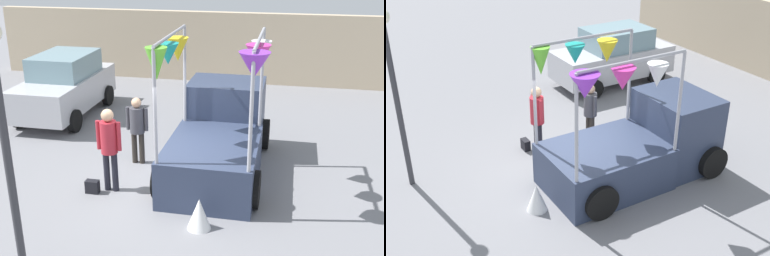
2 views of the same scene
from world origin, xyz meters
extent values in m
plane|color=slate|center=(0.00, 0.00, 0.00)|extent=(60.00, 60.00, 0.00)
cube|color=#2D3851|center=(0.95, 0.33, 0.50)|extent=(1.90, 2.60, 1.00)
cube|color=#2D3851|center=(0.95, 2.33, 0.90)|extent=(1.80, 1.40, 1.80)
cube|color=#8CB2C6|center=(0.95, 2.33, 1.35)|extent=(1.76, 1.37, 0.60)
cylinder|color=black|center=(0.00, 2.68, 0.38)|extent=(0.22, 0.76, 0.76)
cylinder|color=black|center=(1.90, 2.68, 0.38)|extent=(0.22, 0.76, 0.76)
cylinder|color=black|center=(0.00, -0.37, 0.38)|extent=(0.22, 0.76, 0.76)
cylinder|color=black|center=(1.90, -0.37, 0.38)|extent=(0.22, 0.76, 0.76)
cylinder|color=#A5A5AD|center=(0.08, 1.55, 2.10)|extent=(0.07, 0.07, 2.21)
cylinder|color=#A5A5AD|center=(1.82, 1.55, 2.10)|extent=(0.07, 0.07, 2.21)
cylinder|color=#A5A5AD|center=(0.08, -0.89, 2.10)|extent=(0.07, 0.07, 2.21)
cylinder|color=#A5A5AD|center=(1.82, -0.89, 2.10)|extent=(0.07, 0.07, 2.21)
cylinder|color=#A5A5AD|center=(0.08, 0.33, 3.21)|extent=(0.07, 2.44, 0.07)
cylinder|color=#A5A5AD|center=(1.82, 0.33, 3.21)|extent=(0.07, 2.44, 0.07)
cone|color=#66CC33|center=(0.08, -0.72, 2.88)|extent=(0.43, 0.43, 0.60)
cone|color=purple|center=(1.82, -0.72, 2.94)|extent=(0.77, 0.77, 0.46)
cone|color=teal|center=(0.08, 0.10, 2.89)|extent=(0.49, 0.49, 0.42)
cone|color=#D83399|center=(1.82, 0.10, 2.92)|extent=(0.65, 0.65, 0.44)
cone|color=yellow|center=(0.08, 0.91, 2.82)|extent=(0.60, 0.60, 0.50)
cone|color=white|center=(1.82, 0.91, 2.83)|extent=(0.45, 0.45, 0.48)
cube|color=#B7B7BC|center=(-4.17, 3.99, 0.77)|extent=(1.70, 4.00, 0.90)
cube|color=#72939E|center=(-4.17, 4.14, 1.55)|extent=(1.50, 2.10, 0.66)
cylinder|color=black|center=(-5.02, 5.24, 0.32)|extent=(0.18, 0.64, 0.64)
cylinder|color=black|center=(-3.32, 5.24, 0.32)|extent=(0.18, 0.64, 0.64)
cylinder|color=black|center=(-5.02, 2.74, 0.32)|extent=(0.18, 0.64, 0.64)
cylinder|color=black|center=(-3.32, 2.74, 0.32)|extent=(0.18, 0.64, 0.64)
cylinder|color=black|center=(-1.18, -0.30, 0.43)|extent=(0.13, 0.13, 0.86)
cylinder|color=black|center=(-1.00, -0.30, 0.43)|extent=(0.13, 0.13, 0.86)
cylinder|color=#B22633|center=(-1.09, -0.30, 1.20)|extent=(0.34, 0.34, 0.68)
sphere|color=tan|center=(-1.09, -0.30, 1.67)|extent=(0.26, 0.26, 0.26)
cylinder|color=#B22633|center=(-1.31, -0.30, 1.24)|extent=(0.09, 0.09, 0.61)
cylinder|color=#B22633|center=(-0.87, -0.30, 1.24)|extent=(0.09, 0.09, 0.61)
cylinder|color=#2D2823|center=(-1.05, 1.15, 0.39)|extent=(0.13, 0.13, 0.77)
cylinder|color=#2D2823|center=(-0.87, 1.15, 0.39)|extent=(0.13, 0.13, 0.77)
cylinder|color=#3F3F47|center=(-0.96, 1.15, 1.08)|extent=(0.34, 0.34, 0.61)
sphere|color=tan|center=(-0.96, 1.15, 1.50)|extent=(0.23, 0.23, 0.23)
cylinder|color=#3F3F47|center=(-1.18, 1.15, 1.11)|extent=(0.09, 0.09, 0.55)
cylinder|color=#3F3F47|center=(-0.74, 1.15, 1.11)|extent=(0.09, 0.09, 0.55)
cube|color=black|center=(-1.44, -0.50, 0.14)|extent=(0.28, 0.16, 0.28)
cylinder|color=#333338|center=(-1.32, -3.39, 1.83)|extent=(0.12, 0.12, 3.66)
cube|color=tan|center=(0.00, 8.97, 1.30)|extent=(18.00, 0.36, 2.60)
cone|color=white|center=(1.00, -1.37, 0.30)|extent=(0.62, 0.62, 0.60)
camera|label=1|loc=(2.45, -8.83, 4.83)|focal=45.00mm
camera|label=2|loc=(8.51, -4.78, 6.12)|focal=45.00mm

